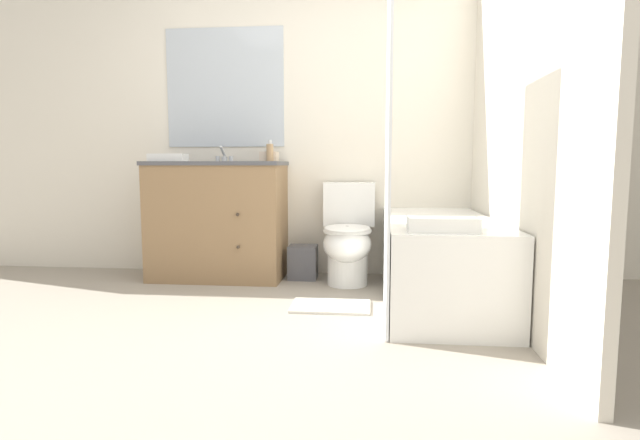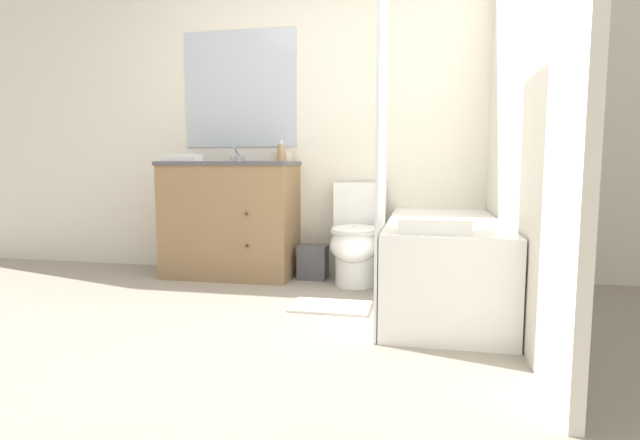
% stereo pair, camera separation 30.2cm
% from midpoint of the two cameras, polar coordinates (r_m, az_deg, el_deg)
% --- Properties ---
extents(ground_plane, '(14.00, 14.00, 0.00)m').
position_cam_midpoint_polar(ground_plane, '(2.41, -9.24, -14.93)').
color(ground_plane, gray).
extents(wall_back, '(8.00, 0.06, 2.50)m').
position_cam_midpoint_polar(wall_back, '(4.03, -2.89, 11.70)').
color(wall_back, silver).
rests_on(wall_back, ground_plane).
extents(wall_right, '(0.05, 2.77, 2.50)m').
position_cam_midpoint_polar(wall_right, '(3.15, 18.20, 12.89)').
color(wall_right, silver).
rests_on(wall_right, ground_plane).
extents(vanity_cabinet, '(1.02, 0.54, 0.90)m').
position_cam_midpoint_polar(vanity_cabinet, '(3.94, -13.72, 0.09)').
color(vanity_cabinet, olive).
rests_on(vanity_cabinet, ground_plane).
extents(sink_faucet, '(0.14, 0.12, 0.12)m').
position_cam_midpoint_polar(sink_faucet, '(4.09, -13.02, 7.01)').
color(sink_faucet, silver).
rests_on(sink_faucet, vanity_cabinet).
extents(toilet, '(0.39, 0.66, 0.74)m').
position_cam_midpoint_polar(toilet, '(3.65, 0.84, -2.01)').
color(toilet, white).
rests_on(toilet, ground_plane).
extents(bathtub, '(0.67, 1.57, 0.54)m').
position_cam_midpoint_polar(bathtub, '(3.23, 10.80, -4.53)').
color(bathtub, white).
rests_on(bathtub, ground_plane).
extents(shower_curtain, '(0.01, 0.49, 1.88)m').
position_cam_midpoint_polar(shower_curtain, '(2.62, 4.53, 7.92)').
color(shower_curtain, white).
rests_on(shower_curtain, ground_plane).
extents(wastebasket, '(0.22, 0.18, 0.26)m').
position_cam_midpoint_polar(wastebasket, '(3.85, -4.22, -4.86)').
color(wastebasket, '#4C4C51').
rests_on(wastebasket, ground_plane).
extents(tissue_box, '(0.13, 0.15, 0.10)m').
position_cam_midpoint_polar(tissue_box, '(3.92, -8.04, 7.22)').
color(tissue_box, beige).
rests_on(tissue_box, vanity_cabinet).
extents(soap_dispenser, '(0.05, 0.05, 0.16)m').
position_cam_midpoint_polar(soap_dispenser, '(3.83, -8.03, 7.70)').
color(soap_dispenser, tan).
rests_on(soap_dispenser, vanity_cabinet).
extents(hand_towel_folded, '(0.27, 0.14, 0.06)m').
position_cam_midpoint_polar(hand_towel_folded, '(3.93, -19.13, 6.76)').
color(hand_towel_folded, white).
rests_on(hand_towel_folded, vanity_cabinet).
extents(bath_towel_folded, '(0.35, 0.18, 0.07)m').
position_cam_midpoint_polar(bath_towel_folded, '(2.55, 10.57, -0.52)').
color(bath_towel_folded, white).
rests_on(bath_towel_folded, bathtub).
extents(bath_mat, '(0.48, 0.30, 0.02)m').
position_cam_midpoint_polar(bath_mat, '(3.10, -1.59, -9.86)').
color(bath_mat, silver).
rests_on(bath_mat, ground_plane).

